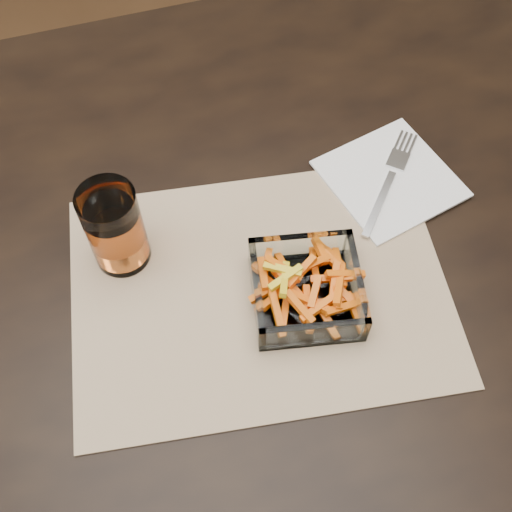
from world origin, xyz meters
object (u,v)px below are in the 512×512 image
at_px(tumbler, 115,230).
at_px(fork, 390,178).
at_px(dining_table, 209,272).
at_px(glass_bowl, 306,291).

relative_size(tumbler, fork, 0.79).
height_order(dining_table, glass_bowl, glass_bowl).
height_order(tumbler, fork, tumbler).
bearing_deg(tumbler, fork, 1.35).
bearing_deg(fork, glass_bowl, -99.86).
bearing_deg(glass_bowl, dining_table, 127.66).
height_order(dining_table, tumbler, tumbler).
relative_size(glass_bowl, fork, 0.96).
distance_m(glass_bowl, fork, 0.21).
bearing_deg(dining_table, tumbler, 177.59).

